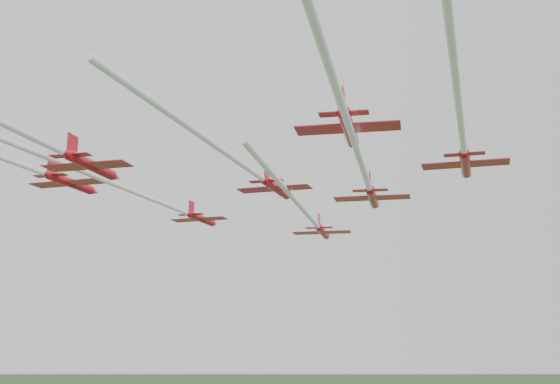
{
  "coord_description": "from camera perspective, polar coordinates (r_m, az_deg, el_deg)",
  "views": [
    {
      "loc": [
        -8.06,
        -84.84,
        39.9
      ],
      "look_at": [
        -1.94,
        1.39,
        58.86
      ],
      "focal_mm": 45.0,
      "sensor_mm": 36.0,
      "label": 1
    }
  ],
  "objects": [
    {
      "name": "jet_row3_right",
      "position": [
        60.19,
        14.38,
        6.35
      ],
      "size": [
        25.65,
        63.39,
        2.71
      ],
      "rotation": [
        0.0,
        0.0,
        -0.35
      ],
      "color": "red"
    },
    {
      "name": "jet_row2_right",
      "position": [
        73.02,
        6.55,
        2.53
      ],
      "size": [
        21.98,
        68.7,
        2.88
      ],
      "rotation": [
        0.0,
        0.0,
        -0.27
      ],
      "color": "red"
    },
    {
      "name": "jet_row3_mid",
      "position": [
        72.0,
        -2.59,
        1.92
      ],
      "size": [
        18.68,
        42.64,
        2.54
      ],
      "rotation": [
        0.0,
        0.0,
        -0.37
      ],
      "color": "red"
    },
    {
      "name": "jet_row4_right",
      "position": [
        51.88,
        3.84,
        10.53
      ],
      "size": [
        20.49,
        63.79,
        2.96
      ],
      "rotation": [
        0.0,
        0.0,
        -0.26
      ],
      "color": "red"
    },
    {
      "name": "jet_row2_left",
      "position": [
        87.27,
        -9.9,
        -0.76
      ],
      "size": [
        21.75,
        48.17,
        2.35
      ],
      "rotation": [
        0.0,
        0.0,
        -0.39
      ],
      "color": "red"
    },
    {
      "name": "jet_row3_left",
      "position": [
        80.69,
        -21.16,
        2.43
      ],
      "size": [
        21.35,
        47.93,
        2.73
      ],
      "rotation": [
        0.0,
        0.0,
        -0.38
      ],
      "color": "red"
    },
    {
      "name": "jet_lead",
      "position": [
        95.85,
        2.38,
        -1.99
      ],
      "size": [
        18.04,
        55.12,
        2.67
      ],
      "rotation": [
        0.0,
        0.0,
        -0.27
      ],
      "color": "red"
    }
  ]
}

